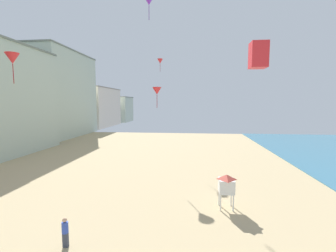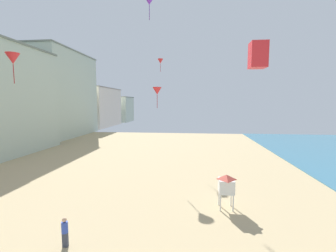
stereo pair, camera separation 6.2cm
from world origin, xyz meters
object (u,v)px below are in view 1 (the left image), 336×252
at_px(kite_red_delta_2, 157,91).
at_px(kite_red_delta_3, 12,58).
at_px(kite_flyer, 65,231).
at_px(kite_red_box, 258,55).
at_px(kite_red_delta, 160,61).
at_px(lifeguard_stand, 226,184).
at_px(kite_purple_delta, 149,1).

distance_m(kite_red_delta_2, kite_red_delta_3, 14.77).
relative_size(kite_flyer, kite_red_box, 1.27).
height_order(kite_red_delta, kite_red_delta_2, kite_red_delta).
bearing_deg(kite_flyer, kite_red_delta_2, -28.15).
distance_m(kite_red_delta, kite_red_delta_3, 19.94).
bearing_deg(kite_red_delta_2, kite_red_delta, 95.86).
xyz_separation_m(lifeguard_stand, kite_red_box, (0.75, -4.29, 8.33)).
bearing_deg(kite_red_box, kite_flyer, -172.78).
xyz_separation_m(kite_red_delta_2, kite_purple_delta, (-2.97, 11.37, 14.82)).
relative_size(lifeguard_stand, kite_red_box, 1.97).
xyz_separation_m(kite_red_delta_2, kite_red_delta_3, (-13.60, -4.94, 2.98)).
bearing_deg(kite_red_box, lifeguard_stand, 99.86).
relative_size(kite_red_delta_2, kite_red_box, 1.85).
bearing_deg(kite_red_delta_3, kite_flyer, -43.14).
xyz_separation_m(kite_red_delta_3, kite_purple_delta, (10.63, 16.31, 11.85)).
height_order(lifeguard_stand, kite_red_delta_3, kite_red_delta_3).
distance_m(kite_red_delta_3, kite_red_box, 22.85).
distance_m(kite_flyer, kite_red_delta, 28.93).
bearing_deg(lifeguard_stand, kite_red_delta_2, 116.15).
bearing_deg(kite_purple_delta, kite_red_delta, -26.80).
height_order(kite_red_delta, kite_red_delta_3, kite_red_delta).
bearing_deg(kite_red_delta_3, kite_red_delta_2, 19.97).
bearing_deg(kite_red_delta, kite_red_box, -70.92).
xyz_separation_m(kite_flyer, kite_red_delta, (1.64, 25.56, 13.45)).
xyz_separation_m(kite_red_delta, kite_red_box, (8.40, -24.29, -4.20)).
height_order(lifeguard_stand, kite_red_box, kite_red_box).
distance_m(kite_red_delta_2, kite_purple_delta, 18.91).
bearing_deg(lifeguard_stand, kite_red_delta, 102.61).
height_order(kite_red_delta_2, kite_red_box, kite_red_box).
xyz_separation_m(kite_red_delta, kite_purple_delta, (-1.90, 0.96, 9.60)).
bearing_deg(kite_red_delta_2, kite_red_delta_3, -160.03).
relative_size(kite_red_delta, kite_red_delta_2, 0.84).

